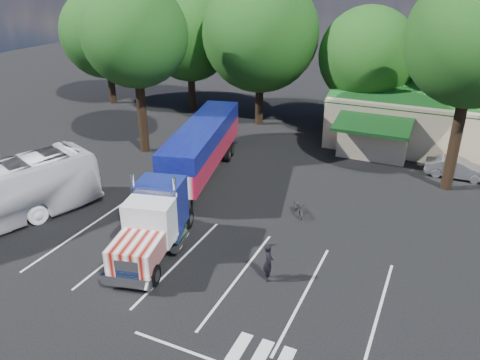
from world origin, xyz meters
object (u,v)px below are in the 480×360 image
at_px(semi_truck, 192,160).
at_px(woman, 268,262).
at_px(silver_sedan, 457,168).
at_px(bicycle, 298,208).

bearing_deg(semi_truck, woman, -53.54).
relative_size(semi_truck, woman, 10.12).
xyz_separation_m(woman, silver_sedan, (7.50, 16.19, -0.26)).
bearing_deg(bicycle, silver_sedan, 15.68).
bearing_deg(silver_sedan, bicycle, 139.50).
relative_size(woman, bicycle, 1.09).
bearing_deg(woman, silver_sedan, -55.50).
height_order(bicycle, silver_sedan, silver_sedan).
bearing_deg(woman, bicycle, -24.67).
xyz_separation_m(semi_truck, bicycle, (7.03, 0.02, -1.80)).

